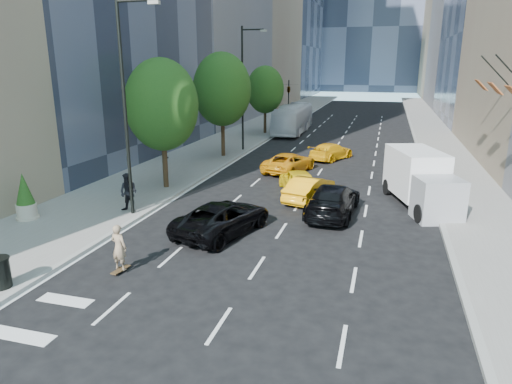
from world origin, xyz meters
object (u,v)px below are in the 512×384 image
(box_truck, at_px, (421,179))
(trash_can, at_px, (0,273))
(city_bus, at_px, (293,119))
(black_sedan_lincoln, at_px, (223,218))
(black_sedan_mercedes, at_px, (333,200))
(skateboarder, at_px, (119,250))
(planter_shrub, at_px, (25,197))

(box_truck, relative_size, trash_can, 6.38)
(box_truck, bearing_deg, city_bus, 97.63)
(black_sedan_lincoln, height_order, black_sedan_mercedes, black_sedan_mercedes)
(skateboarder, bearing_deg, city_bus, -80.78)
(black_sedan_lincoln, height_order, city_bus, city_bus)
(skateboarder, height_order, city_bus, city_bus)
(trash_can, bearing_deg, city_bus, 86.87)
(black_sedan_mercedes, xyz_separation_m, city_bus, (-7.46, 26.89, 0.74))
(black_sedan_lincoln, xyz_separation_m, city_bus, (-3.11, 30.80, 0.79))
(skateboarder, xyz_separation_m, planter_shrub, (-7.25, 3.62, 0.36))
(planter_shrub, bearing_deg, black_sedan_lincoln, 6.57)
(skateboarder, distance_m, planter_shrub, 8.11)
(black_sedan_lincoln, relative_size, black_sedan_mercedes, 0.97)
(skateboarder, xyz_separation_m, black_sedan_lincoln, (2.20, 4.70, -0.13))
(black_sedan_lincoln, bearing_deg, city_bus, -68.17)
(black_sedan_mercedes, bearing_deg, skateboarder, 56.24)
(box_truck, xyz_separation_m, trash_can, (-13.72, -13.65, -0.81))
(planter_shrub, bearing_deg, black_sedan_mercedes, 19.91)
(black_sedan_mercedes, xyz_separation_m, box_truck, (4.19, 2.70, 0.68))
(box_truck, relative_size, planter_shrub, 2.86)
(black_sedan_mercedes, height_order, city_bus, city_bus)
(black_sedan_lincoln, relative_size, planter_shrub, 2.33)
(black_sedan_lincoln, height_order, planter_shrub, planter_shrub)
(trash_can, bearing_deg, planter_shrub, 125.60)
(trash_can, bearing_deg, black_sedan_mercedes, 48.98)
(black_sedan_lincoln, bearing_deg, trash_can, 69.72)
(city_bus, xyz_separation_m, trash_can, (-2.07, -37.84, -0.86))
(black_sedan_mercedes, distance_m, trash_can, 14.52)
(skateboarder, distance_m, box_truck, 15.61)
(black_sedan_lincoln, xyz_separation_m, black_sedan_mercedes, (4.34, 3.91, 0.06))
(box_truck, height_order, trash_can, box_truck)
(black_sedan_mercedes, xyz_separation_m, planter_shrub, (-13.79, -5.00, 0.43))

